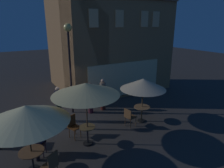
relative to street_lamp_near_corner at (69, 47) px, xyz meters
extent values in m
plane|color=#34302D|center=(-0.88, -0.54, -3.50)|extent=(60.00, 60.00, 0.00)
cube|color=#9D6F45|center=(4.11, 1.63, 0.04)|extent=(7.38, 2.16, 7.07)
cube|color=#9D6F45|center=(1.49, 3.57, 0.04)|extent=(2.16, 6.04, 7.07)
cube|color=#E3B275|center=(1.62, 0.52, 1.39)|extent=(0.55, 0.06, 0.95)
cube|color=#E3B275|center=(3.24, 0.52, 1.39)|extent=(0.55, 0.06, 0.95)
cube|color=#E3B275|center=(5.06, 0.52, 1.39)|extent=(0.55, 0.06, 0.95)
cube|color=#E3B275|center=(5.99, 0.52, 1.39)|extent=(0.55, 0.06, 0.95)
cube|color=beige|center=(3.74, 0.51, -2.25)|extent=(5.17, 0.08, 2.10)
cylinder|color=black|center=(0.00, 0.00, -1.34)|extent=(0.10, 0.10, 4.32)
sphere|color=#F7D668|center=(0.00, 0.00, 0.94)|extent=(0.39, 0.39, 0.39)
cube|color=black|center=(-3.28, -1.65, -3.06)|extent=(0.49, 0.61, 0.84)
cylinder|color=black|center=(2.58, -2.68, -3.48)|extent=(0.40, 0.40, 0.03)
cylinder|color=black|center=(2.58, -2.68, -3.12)|extent=(0.06, 0.06, 0.75)
cylinder|color=brown|center=(2.58, -2.68, -2.73)|extent=(0.77, 0.77, 0.03)
cylinder|color=black|center=(-0.46, -3.12, -3.48)|extent=(0.40, 0.40, 0.03)
cylinder|color=black|center=(-0.46, -3.12, -3.13)|extent=(0.06, 0.06, 0.74)
cylinder|color=brown|center=(-0.46, -3.12, -2.74)|extent=(0.62, 0.62, 0.03)
cylinder|color=black|center=(-2.59, -3.59, -3.15)|extent=(0.06, 0.06, 0.69)
cylinder|color=brown|center=(-2.59, -3.59, -2.80)|extent=(0.79, 0.79, 0.03)
cylinder|color=black|center=(2.58, -2.68, -3.47)|extent=(0.36, 0.36, 0.06)
cylinder|color=brown|center=(2.58, -2.68, -2.43)|extent=(0.05, 0.05, 2.13)
cone|color=tan|center=(2.58, -2.68, -1.57)|extent=(2.15, 2.15, 0.50)
cylinder|color=black|center=(-0.46, -3.12, -3.47)|extent=(0.36, 0.36, 0.06)
cylinder|color=#4B3526|center=(-0.46, -3.12, -2.25)|extent=(0.05, 0.05, 2.49)
cone|color=tan|center=(-0.46, -3.12, -1.18)|extent=(2.54, 2.54, 0.45)
cylinder|color=#44331E|center=(-2.59, -3.59, -2.38)|extent=(0.05, 0.05, 2.23)
cone|color=beige|center=(-2.59, -3.59, -1.48)|extent=(2.60, 2.60, 0.54)
cylinder|color=brown|center=(1.97, -2.60, -3.26)|extent=(0.03, 0.03, 0.47)
cylinder|color=brown|center=(2.03, -2.95, -3.26)|extent=(0.03, 0.03, 0.47)
cylinder|color=brown|center=(1.63, -2.66, -3.26)|extent=(0.03, 0.03, 0.47)
cylinder|color=brown|center=(1.68, -3.01, -3.26)|extent=(0.03, 0.03, 0.47)
cube|color=brown|center=(1.83, -2.81, -3.01)|extent=(0.51, 0.51, 0.03)
cube|color=brown|center=(1.63, -2.84, -2.79)|extent=(0.11, 0.44, 0.40)
cylinder|color=brown|center=(-0.53, -2.51, -3.27)|extent=(0.03, 0.03, 0.45)
cylinder|color=brown|center=(-0.84, -2.64, -3.27)|extent=(0.03, 0.03, 0.45)
cylinder|color=brown|center=(-0.65, -2.20, -3.27)|extent=(0.03, 0.03, 0.45)
cylinder|color=brown|center=(-0.96, -2.33, -3.27)|extent=(0.03, 0.03, 0.45)
cube|color=brown|center=(-0.74, -2.42, -3.03)|extent=(0.54, 0.54, 0.04)
cube|color=brown|center=(-0.81, -2.24, -2.77)|extent=(0.40, 0.19, 0.48)
cylinder|color=brown|center=(-2.14, -4.03, -3.28)|extent=(0.03, 0.03, 0.44)
cube|color=brown|center=(-2.20, -4.24, -3.04)|extent=(0.54, 0.54, 0.04)
cube|color=brown|center=(-2.11, -4.39, -2.78)|extent=(0.36, 0.24, 0.49)
cylinder|color=black|center=(-2.18, -3.12, -3.28)|extent=(0.03, 0.03, 0.44)
cylinder|color=black|center=(-2.47, -2.97, -3.28)|extent=(0.03, 0.03, 0.44)
cylinder|color=black|center=(-2.04, -2.83, -3.28)|extent=(0.03, 0.03, 0.44)
cylinder|color=black|center=(-2.32, -2.69, -3.28)|extent=(0.03, 0.03, 0.44)
cube|color=black|center=(-2.25, -2.90, -3.04)|extent=(0.54, 0.54, 0.04)
cube|color=black|center=(-2.17, -2.74, -2.81)|extent=(0.38, 0.21, 0.43)
cube|color=black|center=(-2.31, -3.03, -3.01)|extent=(0.50, 0.49, 0.14)
cylinder|color=black|center=(-2.38, -3.17, -3.25)|extent=(0.14, 0.14, 0.49)
cylinder|color=#2B2B4A|center=(-2.25, -2.90, -2.75)|extent=(0.37, 0.37, 0.52)
sphere|color=beige|center=(-2.25, -2.90, -2.39)|extent=(0.21, 0.21, 0.21)
cylinder|color=#511D17|center=(1.58, -0.50, -3.03)|extent=(0.28, 0.28, 0.93)
cylinder|color=#7D6B59|center=(1.58, -0.50, -2.24)|extent=(0.32, 0.32, 0.66)
sphere|color=tan|center=(1.58, -0.50, -1.82)|extent=(0.20, 0.20, 0.20)
cylinder|color=#324233|center=(-0.90, -0.67, -3.02)|extent=(0.26, 0.26, 0.95)
cylinder|color=black|center=(-0.90, -0.67, -2.23)|extent=(0.31, 0.31, 0.64)
sphere|color=tan|center=(-0.90, -0.67, -1.82)|extent=(0.20, 0.20, 0.20)
cylinder|color=#471B26|center=(0.83, -0.52, -3.04)|extent=(0.27, 0.27, 0.92)
cylinder|color=#344D32|center=(0.83, -0.52, -2.29)|extent=(0.32, 0.32, 0.57)
sphere|color=#92694E|center=(0.83, -0.52, -1.91)|extent=(0.22, 0.22, 0.22)
camera|label=1|loc=(-3.03, -9.50, 1.08)|focal=31.42mm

